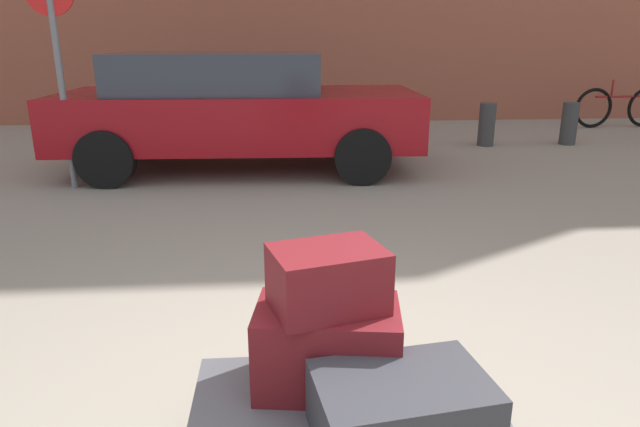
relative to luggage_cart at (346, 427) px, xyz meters
The scene contains 9 objects.
luggage_cart is the anchor object (origin of this frame).
duffel_bag_maroon_front_left 0.29m from the luggage_cart, 109.57° to the left, with size 0.53×0.33×0.32m, color maroon.
suitcase_charcoal_rear_left 0.29m from the luggage_cart, 47.17° to the right, with size 0.55×0.37×0.23m, color #2D2D33.
duffel_bag_maroon_topmost_pile 0.54m from the luggage_cart, 109.57° to the left, with size 0.39×0.28×0.23m, color maroon.
parked_car 5.43m from the luggage_cart, 97.64° to the left, with size 4.35×2.02×1.42m.
bicycle_leaning 10.26m from the luggage_cart, 53.60° to the left, with size 1.76×0.15×0.96m.
bollard_kerb_near 7.29m from the luggage_cart, 65.84° to the left, with size 0.24×0.24×0.65m, color #383838.
bollard_kerb_mid 7.91m from the luggage_cart, 57.19° to the left, with size 0.24×0.24×0.65m, color #383838.
no_parking_sign 5.32m from the luggage_cart, 118.40° to the left, with size 0.50×0.07×2.29m.
Camera 1 is at (-0.23, -1.67, 1.60)m, focal length 31.47 mm.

